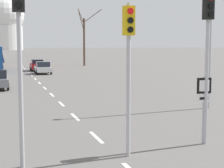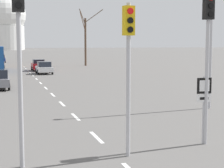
# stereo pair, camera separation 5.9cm
# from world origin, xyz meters

# --- Properties ---
(lane_stripe_1) EXTENTS (0.16, 2.00, 0.01)m
(lane_stripe_1) POSITION_xyz_m (0.00, 9.11, 0.00)
(lane_stripe_1) COLOR silver
(lane_stripe_1) RESTS_ON ground_plane
(lane_stripe_2) EXTENTS (0.16, 2.00, 0.01)m
(lane_stripe_2) POSITION_xyz_m (0.00, 13.61, 0.00)
(lane_stripe_2) COLOR silver
(lane_stripe_2) RESTS_ON ground_plane
(lane_stripe_3) EXTENTS (0.16, 2.00, 0.01)m
(lane_stripe_3) POSITION_xyz_m (0.00, 18.11, 0.00)
(lane_stripe_3) COLOR silver
(lane_stripe_3) RESTS_ON ground_plane
(lane_stripe_4) EXTENTS (0.16, 2.00, 0.01)m
(lane_stripe_4) POSITION_xyz_m (0.00, 22.61, 0.00)
(lane_stripe_4) COLOR silver
(lane_stripe_4) RESTS_ON ground_plane
(lane_stripe_5) EXTENTS (0.16, 2.00, 0.01)m
(lane_stripe_5) POSITION_xyz_m (0.00, 27.11, 0.00)
(lane_stripe_5) COLOR silver
(lane_stripe_5) RESTS_ON ground_plane
(lane_stripe_6) EXTENTS (0.16, 2.00, 0.01)m
(lane_stripe_6) POSITION_xyz_m (0.00, 31.61, 0.00)
(lane_stripe_6) COLOR silver
(lane_stripe_6) RESTS_ON ground_plane
(lane_stripe_7) EXTENTS (0.16, 2.00, 0.01)m
(lane_stripe_7) POSITION_xyz_m (0.00, 36.11, 0.00)
(lane_stripe_7) COLOR silver
(lane_stripe_7) RESTS_ON ground_plane
(lane_stripe_8) EXTENTS (0.16, 2.00, 0.01)m
(lane_stripe_8) POSITION_xyz_m (0.00, 40.61, 0.00)
(lane_stripe_8) COLOR silver
(lane_stripe_8) RESTS_ON ground_plane
(lane_stripe_9) EXTENTS (0.16, 2.00, 0.01)m
(lane_stripe_9) POSITION_xyz_m (0.00, 45.11, 0.00)
(lane_stripe_9) COLOR silver
(lane_stripe_9) RESTS_ON ground_plane
(lane_stripe_10) EXTENTS (0.16, 2.00, 0.01)m
(lane_stripe_10) POSITION_xyz_m (0.00, 49.61, 0.00)
(lane_stripe_10) COLOR silver
(lane_stripe_10) RESTS_ON ground_plane
(lane_stripe_11) EXTENTS (0.16, 2.00, 0.01)m
(lane_stripe_11) POSITION_xyz_m (0.00, 54.11, 0.00)
(lane_stripe_11) COLOR silver
(lane_stripe_11) RESTS_ON ground_plane
(lane_stripe_12) EXTENTS (0.16, 2.00, 0.01)m
(lane_stripe_12) POSITION_xyz_m (0.00, 58.61, 0.00)
(lane_stripe_12) COLOR silver
(lane_stripe_12) RESTS_ON ground_plane
(traffic_signal_near_right) EXTENTS (0.36, 0.34, 5.76)m
(traffic_signal_near_right) POSITION_xyz_m (3.73, 6.95, 3.98)
(traffic_signal_near_right) COLOR #B2B2B7
(traffic_signal_near_right) RESTS_ON ground_plane
(traffic_signal_centre_tall) EXTENTS (0.36, 0.34, 5.14)m
(traffic_signal_centre_tall) POSITION_xyz_m (0.40, 6.29, 3.58)
(traffic_signal_centre_tall) COLOR #B2B2B7
(traffic_signal_centre_tall) RESTS_ON ground_plane
(traffic_signal_near_left) EXTENTS (0.36, 0.34, 5.80)m
(traffic_signal_near_left) POSITION_xyz_m (-3.12, 6.12, 4.01)
(traffic_signal_near_left) COLOR #B2B2B7
(traffic_signal_near_left) RESTS_ON ground_plane
(route_sign_post) EXTENTS (0.60, 0.08, 2.59)m
(route_sign_post) POSITION_xyz_m (3.65, 6.98, 1.77)
(route_sign_post) COLOR #B2B2B7
(route_sign_post) RESTS_ON ground_plane
(street_lamp_right) EXTENTS (2.23, 0.36, 7.62)m
(street_lamp_right) POSITION_xyz_m (7.73, 14.02, 4.74)
(street_lamp_right) COLOR #B2B2B7
(street_lamp_right) RESTS_ON ground_plane
(sedan_near_left) EXTENTS (1.96, 4.24, 1.58)m
(sedan_near_left) POSITION_xyz_m (1.61, 43.04, 0.81)
(sedan_near_left) COLOR silver
(sedan_near_left) RESTS_ON ground_plane
(sedan_far_left) EXTENTS (1.88, 4.12, 1.65)m
(sedan_far_left) POSITION_xyz_m (1.44, 48.83, 0.83)
(sedan_far_left) COLOR maroon
(sedan_far_left) RESTS_ON ground_plane
(sedan_far_right) EXTENTS (1.84, 4.27, 1.66)m
(sedan_far_right) POSITION_xyz_m (-3.71, 75.57, 0.82)
(sedan_far_right) COLOR navy
(sedan_far_right) RESTS_ON ground_plane
(bare_tree_right_near) EXTENTS (4.57, 2.84, 10.03)m
(bare_tree_right_near) POSITION_xyz_m (10.81, 59.80, 4.77)
(bare_tree_right_near) COLOR brown
(bare_tree_right_near) RESTS_ON ground_plane
(capitol_dome) EXTENTS (26.79, 26.79, 37.84)m
(capitol_dome) POSITION_xyz_m (0.00, 258.18, 18.43)
(capitol_dome) COLOR silver
(capitol_dome) RESTS_ON ground_plane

